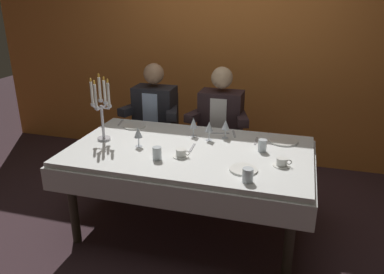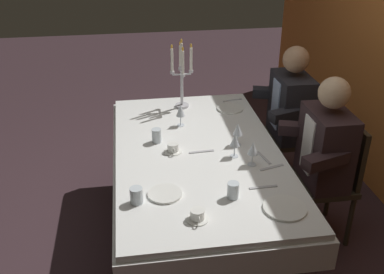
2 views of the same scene
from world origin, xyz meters
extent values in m
plane|color=#3A272C|center=(0.00, 0.00, 0.00)|extent=(12.00, 12.00, 0.00)
cube|color=orange|center=(0.00, 1.66, 1.35)|extent=(6.00, 0.12, 2.70)
cube|color=white|center=(0.00, 0.00, 0.72)|extent=(1.90, 1.10, 0.04)
cube|color=white|center=(0.00, 0.00, 0.61)|extent=(1.94, 1.14, 0.18)
cylinder|color=#312A1F|center=(-0.83, -0.43, 0.35)|extent=(0.07, 0.07, 0.70)
cylinder|color=#312A1F|center=(0.83, -0.43, 0.35)|extent=(0.07, 0.07, 0.70)
cylinder|color=#312A1F|center=(-0.83, 0.43, 0.35)|extent=(0.07, 0.07, 0.70)
cylinder|color=#312A1F|center=(0.83, 0.43, 0.35)|extent=(0.07, 0.07, 0.70)
cylinder|color=silver|center=(-0.75, -0.01, 0.75)|extent=(0.11, 0.11, 0.02)
cylinder|color=silver|center=(-0.75, -0.01, 0.90)|extent=(0.02, 0.02, 0.28)
cylinder|color=silver|center=(-0.75, -0.01, 1.08)|extent=(0.04, 0.04, 0.02)
cylinder|color=white|center=(-0.75, -0.01, 1.18)|extent=(0.02, 0.02, 0.18)
ellipsoid|color=yellow|center=(-0.75, -0.01, 1.29)|extent=(0.02, 0.02, 0.03)
cylinder|color=silver|center=(-0.71, -0.01, 1.02)|extent=(0.07, 0.01, 0.01)
cylinder|color=silver|center=(-0.67, -0.01, 1.04)|extent=(0.04, 0.04, 0.02)
cylinder|color=white|center=(-0.67, -0.01, 1.14)|extent=(0.02, 0.02, 0.18)
ellipsoid|color=yellow|center=(-0.67, -0.01, 1.25)|extent=(0.02, 0.02, 0.03)
cylinder|color=silver|center=(-0.75, 0.03, 1.02)|extent=(0.01, 0.07, 0.01)
cylinder|color=silver|center=(-0.75, 0.06, 1.04)|extent=(0.04, 0.04, 0.02)
cylinder|color=white|center=(-0.75, 0.06, 1.14)|extent=(0.02, 0.02, 0.18)
ellipsoid|color=yellow|center=(-0.75, 0.06, 1.25)|extent=(0.02, 0.02, 0.03)
cylinder|color=silver|center=(-0.79, -0.01, 1.02)|extent=(0.07, 0.01, 0.01)
cylinder|color=silver|center=(-0.82, -0.01, 1.04)|extent=(0.04, 0.04, 0.02)
cylinder|color=white|center=(-0.82, -0.01, 1.14)|extent=(0.02, 0.02, 0.18)
ellipsoid|color=yellow|center=(-0.82, -0.01, 1.25)|extent=(0.02, 0.02, 0.03)
cylinder|color=silver|center=(-0.75, -0.05, 1.02)|extent=(0.01, 0.07, 0.01)
cylinder|color=silver|center=(-0.75, -0.09, 1.04)|extent=(0.04, 0.04, 0.02)
cylinder|color=white|center=(-0.75, -0.09, 1.14)|extent=(0.02, 0.02, 0.18)
ellipsoid|color=yellow|center=(-0.75, -0.09, 1.25)|extent=(0.02, 0.02, 0.03)
cylinder|color=white|center=(0.71, 0.36, 0.75)|extent=(0.24, 0.24, 0.01)
cylinder|color=white|center=(0.47, -0.27, 0.75)|extent=(0.20, 0.20, 0.01)
cylinder|color=white|center=(-0.64, 0.37, 0.75)|extent=(0.21, 0.21, 0.01)
cylinder|color=silver|center=(0.23, 0.31, 0.74)|extent=(0.06, 0.06, 0.00)
cylinder|color=silver|center=(0.23, 0.31, 0.78)|extent=(0.01, 0.01, 0.07)
cone|color=silver|center=(0.23, 0.31, 0.86)|extent=(0.07, 0.07, 0.08)
cylinder|color=silver|center=(-0.05, 0.28, 0.74)|extent=(0.06, 0.06, 0.00)
cylinder|color=silver|center=(-0.05, 0.28, 0.78)|extent=(0.01, 0.01, 0.07)
cone|color=silver|center=(-0.05, 0.28, 0.86)|extent=(0.07, 0.07, 0.08)
cylinder|color=maroon|center=(-0.05, 0.28, 0.84)|extent=(0.04, 0.04, 0.03)
cylinder|color=silver|center=(-0.41, -0.07, 0.74)|extent=(0.06, 0.06, 0.00)
cylinder|color=silver|center=(-0.41, -0.07, 0.78)|extent=(0.01, 0.01, 0.07)
cone|color=silver|center=(-0.41, -0.07, 0.86)|extent=(0.07, 0.07, 0.08)
cylinder|color=silver|center=(0.10, 0.22, 0.74)|extent=(0.06, 0.06, 0.00)
cylinder|color=silver|center=(0.10, 0.22, 0.78)|extent=(0.01, 0.01, 0.07)
cone|color=silver|center=(0.10, 0.22, 0.86)|extent=(0.07, 0.07, 0.08)
cylinder|color=maroon|center=(0.10, 0.22, 0.84)|extent=(0.04, 0.04, 0.03)
cylinder|color=silver|center=(0.56, 0.11, 0.79)|extent=(0.07, 0.07, 0.10)
cylinder|color=silver|center=(-0.17, -0.26, 0.79)|extent=(0.07, 0.07, 0.10)
cylinder|color=silver|center=(0.53, -0.43, 0.79)|extent=(0.07, 0.07, 0.10)
cylinder|color=white|center=(-0.02, -0.17, 0.74)|extent=(0.12, 0.12, 0.01)
cylinder|color=white|center=(-0.02, -0.17, 0.77)|extent=(0.08, 0.08, 0.05)
torus|color=white|center=(0.03, -0.17, 0.78)|extent=(0.04, 0.01, 0.04)
cylinder|color=white|center=(0.72, -0.12, 0.74)|extent=(0.12, 0.12, 0.01)
cylinder|color=white|center=(0.72, -0.12, 0.77)|extent=(0.08, 0.08, 0.05)
torus|color=white|center=(0.77, -0.12, 0.78)|extent=(0.04, 0.01, 0.04)
cube|color=#B7B7BC|center=(0.02, 0.02, 0.74)|extent=(0.03, 0.17, 0.01)
cube|color=#B7B7BC|center=(0.49, 0.31, 0.74)|extent=(0.02, 0.17, 0.01)
cube|color=#B7B7BC|center=(-0.81, 0.43, 0.74)|extent=(0.05, 0.17, 0.01)
cube|color=#B7B7BC|center=(0.16, 0.41, 0.74)|extent=(0.17, 0.06, 0.01)
cube|color=#B7B7BC|center=(0.28, 0.43, 0.74)|extent=(0.06, 0.17, 0.01)
cylinder|color=#312A1F|center=(-0.82, 0.70, 0.21)|extent=(0.04, 0.04, 0.42)
cylinder|color=#312A1F|center=(-0.46, 0.70, 0.21)|extent=(0.04, 0.04, 0.42)
cylinder|color=#312A1F|center=(-0.82, 1.06, 0.21)|extent=(0.04, 0.04, 0.42)
cylinder|color=#312A1F|center=(-0.46, 1.06, 0.21)|extent=(0.04, 0.04, 0.42)
cube|color=#312A1F|center=(-0.64, 0.88, 0.44)|extent=(0.42, 0.42, 0.04)
cube|color=#312A1F|center=(-0.64, 1.07, 0.68)|extent=(0.38, 0.04, 0.44)
cube|color=#222228|center=(-0.64, 0.88, 0.73)|extent=(0.42, 0.26, 0.54)
cube|color=#ADC5EE|center=(-0.64, 0.75, 0.76)|extent=(0.16, 0.01, 0.40)
sphere|color=tan|center=(-0.64, 0.88, 1.14)|extent=(0.21, 0.21, 0.21)
cube|color=#222228|center=(-0.86, 0.78, 0.77)|extent=(0.19, 0.34, 0.08)
cube|color=#222228|center=(-0.42, 0.78, 0.77)|extent=(0.19, 0.34, 0.08)
cylinder|color=#312A1F|center=(-0.11, 0.70, 0.21)|extent=(0.04, 0.04, 0.42)
cylinder|color=#312A1F|center=(0.25, 0.70, 0.21)|extent=(0.04, 0.04, 0.42)
cylinder|color=#312A1F|center=(-0.11, 1.06, 0.21)|extent=(0.04, 0.04, 0.42)
cylinder|color=#312A1F|center=(0.25, 1.06, 0.21)|extent=(0.04, 0.04, 0.42)
cube|color=#312A1F|center=(0.07, 0.88, 0.44)|extent=(0.42, 0.42, 0.04)
cube|color=#312A1F|center=(0.07, 1.07, 0.68)|extent=(0.38, 0.04, 0.44)
cube|color=#2E2023|center=(0.07, 0.88, 0.73)|extent=(0.42, 0.26, 0.54)
cube|color=white|center=(0.07, 0.75, 0.76)|extent=(0.16, 0.01, 0.40)
sphere|color=#D3AD85|center=(0.07, 0.88, 1.14)|extent=(0.21, 0.21, 0.21)
cube|color=#2E2023|center=(-0.15, 0.78, 0.77)|extent=(0.19, 0.34, 0.08)
cube|color=#2E2023|center=(0.29, 0.78, 0.77)|extent=(0.19, 0.34, 0.08)
camera|label=1|loc=(0.80, -2.67, 1.90)|focal=35.61mm
camera|label=2|loc=(2.60, -0.43, 2.23)|focal=41.99mm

